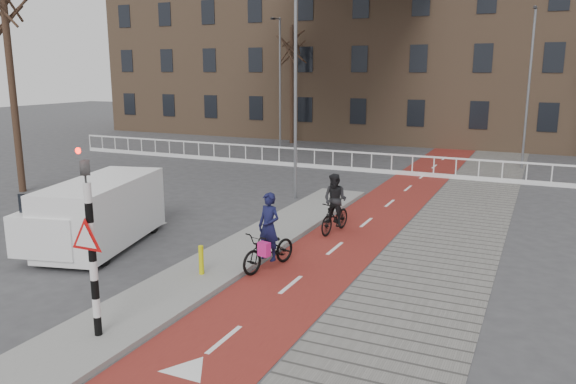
% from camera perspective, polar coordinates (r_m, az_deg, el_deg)
% --- Properties ---
extents(ground, '(120.00, 120.00, 0.00)m').
position_cam_1_polar(ground, '(12.39, -10.12, -11.32)').
color(ground, '#38383A').
rests_on(ground, ground).
extents(bike_lane, '(2.50, 60.00, 0.01)m').
position_cam_1_polar(bike_lane, '(20.51, 9.59, -1.73)').
color(bike_lane, maroon).
rests_on(bike_lane, ground).
extents(sidewalk, '(3.00, 60.00, 0.01)m').
position_cam_1_polar(sidewalk, '(20.00, 17.35, -2.50)').
color(sidewalk, slate).
rests_on(sidewalk, ground).
extents(curb_island, '(1.80, 16.00, 0.12)m').
position_cam_1_polar(curb_island, '(15.89, -3.97, -5.54)').
color(curb_island, gray).
rests_on(curb_island, ground).
extents(traffic_signal, '(0.80, 0.80, 3.68)m').
position_cam_1_polar(traffic_signal, '(10.62, -19.45, -4.46)').
color(traffic_signal, black).
rests_on(traffic_signal, curb_island).
extents(bollard, '(0.12, 0.12, 0.71)m').
position_cam_1_polar(bollard, '(13.67, -8.81, -6.84)').
color(bollard, '#CBC90B').
rests_on(bollard, curb_island).
extents(cyclist_near, '(1.09, 1.98, 1.95)m').
position_cam_1_polar(cyclist_near, '(14.11, -1.94, -5.27)').
color(cyclist_near, black).
rests_on(cyclist_near, bike_lane).
extents(cyclist_far, '(0.85, 1.74, 1.83)m').
position_cam_1_polar(cyclist_far, '(17.23, 4.80, -1.68)').
color(cyclist_far, black).
rests_on(cyclist_far, bike_lane).
extents(van, '(2.82, 4.75, 1.91)m').
position_cam_1_polar(van, '(16.66, -18.32, -1.91)').
color(van, white).
rests_on(van, ground).
extents(railing, '(28.00, 0.10, 0.99)m').
position_cam_1_polar(railing, '(29.06, 0.87, 3.18)').
color(railing, silver).
rests_on(railing, ground).
extents(townhouse_row, '(46.00, 10.00, 15.90)m').
position_cam_1_polar(townhouse_row, '(42.44, 12.07, 15.97)').
color(townhouse_row, '#7F6047').
rests_on(townhouse_row, ground).
extents(tree_left, '(0.28, 0.28, 8.47)m').
position_cam_1_polar(tree_left, '(25.18, -26.22, 9.51)').
color(tree_left, '#301D15').
rests_on(tree_left, ground).
extents(tree_mid, '(0.29, 0.29, 7.66)m').
position_cam_1_polar(tree_mid, '(38.29, 0.39, 10.69)').
color(tree_mid, '#301D15').
rests_on(tree_mid, ground).
extents(streetlight_near, '(0.12, 0.12, 7.59)m').
position_cam_1_polar(streetlight_near, '(21.35, 0.76, 9.28)').
color(streetlight_near, slate).
rests_on(streetlight_near, ground).
extents(streetlight_left, '(0.12, 0.12, 8.05)m').
position_cam_1_polar(streetlight_left, '(35.93, -0.81, 10.90)').
color(streetlight_left, slate).
rests_on(streetlight_left, ground).
extents(streetlight_right, '(0.12, 0.12, 7.91)m').
position_cam_1_polar(streetlight_right, '(30.66, 23.24, 9.53)').
color(streetlight_right, slate).
rests_on(streetlight_right, ground).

